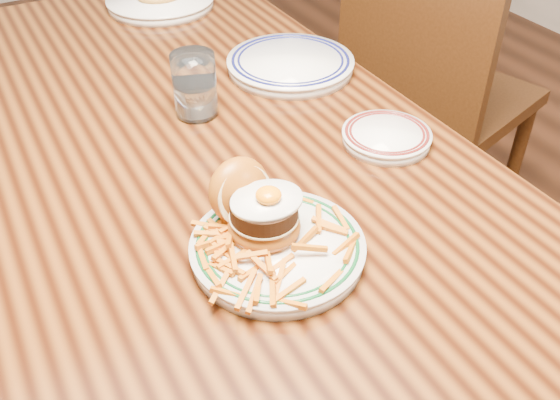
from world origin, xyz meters
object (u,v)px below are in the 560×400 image
chair_right (430,89)px  main_plate (271,233)px  table (196,165)px  side_plate (387,136)px

chair_right → main_plate: bearing=18.7°
chair_right → main_plate: chair_right is taller
table → chair_right: bearing=15.5°
table → main_plate: (-0.03, -0.37, 0.12)m
table → chair_right: (0.80, 0.22, -0.14)m
table → main_plate: main_plate is taller
chair_right → main_plate: 1.05m
chair_right → table: bearing=-1.6°
chair_right → side_plate: chair_right is taller
table → main_plate: 0.39m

